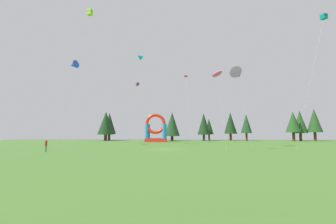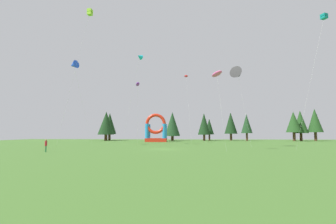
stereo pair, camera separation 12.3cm
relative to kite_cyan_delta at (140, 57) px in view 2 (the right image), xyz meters
name	(u,v)px [view 2 (the right image)]	position (x,y,z in m)	size (l,w,h in m)	color
ground_plane	(164,149)	(7.17, -17.37, -19.88)	(120.00, 120.00, 0.00)	#47752D
kite_cyan_delta	(140,57)	(0.00, 0.00, 0.00)	(5.62, 4.79, 20.61)	#19B7CC
kite_purple_parafoil	(138,84)	(0.19, -2.80, -7.01)	(1.37, 5.25, 13.38)	purple
kite_pink_parafoil	(217,74)	(14.86, -19.12, -9.01)	(1.83, 2.89, 11.38)	#EA599E
kite_blue_delta	(74,65)	(-11.75, -7.90, -4.00)	(3.15, 6.64, 16.79)	blue
kite_teal_box	(324,17)	(33.92, -12.45, 2.19)	(7.50, 3.70, 22.55)	#0C7F7A
kite_lime_box	(90,12)	(-8.44, -8.68, 6.36)	(6.81, 1.42, 26.88)	#8CD826
kite_red_parafoil	(186,76)	(10.72, 15.72, -1.03)	(2.02, 6.60, 19.38)	red
kite_black_delta	(238,74)	(19.64, -10.75, -7.07)	(3.34, 3.22, 14.11)	black
person_far_side	(46,145)	(-7.26, -24.12, -18.94)	(0.38, 0.38, 1.58)	#33723F
inflatable_orange_dome	(156,131)	(2.27, 13.49, -16.90)	(5.83, 3.81, 7.79)	red
tree_row_0	(110,124)	(-15.11, 27.11, -14.23)	(4.51, 4.51, 9.25)	#4C331E
tree_row_1	(106,123)	(-15.04, 23.18, -14.26)	(5.25, 5.25, 9.35)	#4C331E
tree_row_2	(172,124)	(6.28, 24.66, -14.54)	(4.97, 4.97, 9.22)	#4C331E
tree_row_3	(204,124)	(16.33, 23.70, -14.59)	(3.94, 3.94, 8.72)	#4C331E
tree_row_4	(209,127)	(18.28, 26.80, -15.33)	(3.00, 3.00, 7.17)	#4C331E
tree_row_5	(231,123)	(25.48, 28.15, -14.16)	(4.20, 4.20, 9.28)	#4C331E
tree_row_6	(247,124)	(29.67, 24.25, -14.53)	(3.43, 3.43, 8.40)	#4C331E
tree_row_7	(294,122)	(43.43, 22.92, -14.10)	(4.50, 4.50, 9.02)	#4C331E
tree_row_8	(300,122)	(46.57, 25.35, -13.94)	(4.40, 4.40, 9.57)	#4C331E
tree_row_9	(315,121)	(50.56, 24.55, -13.56)	(4.45, 4.45, 10.06)	#4C331E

